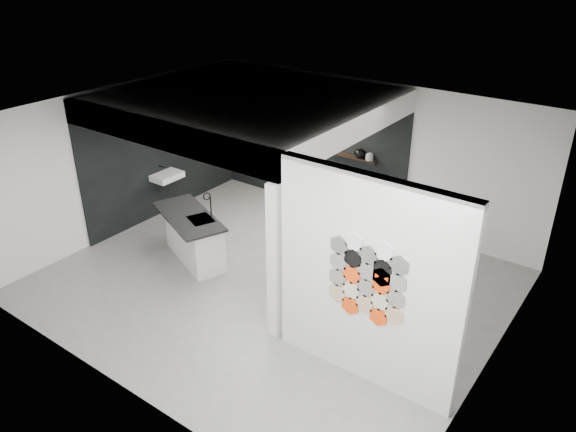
# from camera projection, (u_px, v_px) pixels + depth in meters

# --- Properties ---
(floor) EXTENTS (7.00, 6.00, 0.01)m
(floor) POSITION_uv_depth(u_px,v_px,m) (272.00, 283.00, 9.26)
(floor) COLOR slate
(partition_panel) EXTENTS (2.45, 0.15, 2.80)m
(partition_panel) POSITION_uv_depth(u_px,v_px,m) (367.00, 283.00, 6.73)
(partition_panel) COLOR silver
(partition_panel) RESTS_ON floor
(bay_clad_back) EXTENTS (4.40, 0.04, 2.35)m
(bay_clad_back) POSITION_uv_depth(u_px,v_px,m) (309.00, 150.00, 11.56)
(bay_clad_back) COLOR black
(bay_clad_back) RESTS_ON floor
(bay_clad_left) EXTENTS (0.04, 4.00, 2.35)m
(bay_clad_left) POSITION_uv_depth(u_px,v_px,m) (165.00, 156.00, 11.28)
(bay_clad_left) COLOR black
(bay_clad_left) RESTS_ON floor
(bulkhead) EXTENTS (4.40, 4.00, 0.40)m
(bulkhead) POSITION_uv_depth(u_px,v_px,m) (246.00, 106.00, 9.52)
(bulkhead) COLOR silver
(bulkhead) RESTS_ON corner_column
(corner_column) EXTENTS (0.16, 0.16, 2.35)m
(corner_column) POSITION_uv_depth(u_px,v_px,m) (275.00, 263.00, 7.57)
(corner_column) COLOR silver
(corner_column) RESTS_ON floor
(fascia_beam) EXTENTS (4.40, 0.16, 0.40)m
(fascia_beam) POSITION_uv_depth(u_px,v_px,m) (161.00, 135.00, 8.13)
(fascia_beam) COLOR silver
(fascia_beam) RESTS_ON corner_column
(wall_basin) EXTENTS (0.40, 0.60, 0.12)m
(wall_basin) POSITION_uv_depth(u_px,v_px,m) (167.00, 176.00, 11.16)
(wall_basin) COLOR silver
(wall_basin) RESTS_ON bay_clad_left
(display_shelf) EXTENTS (3.00, 0.15, 0.04)m
(display_shelf) POSITION_uv_depth(u_px,v_px,m) (310.00, 147.00, 11.37)
(display_shelf) COLOR black
(display_shelf) RESTS_ON bay_clad_back
(kitchen_island) EXTENTS (1.81, 1.32, 1.33)m
(kitchen_island) POSITION_uv_depth(u_px,v_px,m) (194.00, 236.00, 9.76)
(kitchen_island) COLOR silver
(kitchen_island) RESTS_ON floor
(stockpot) EXTENTS (0.27, 0.27, 0.18)m
(stockpot) POSITION_uv_depth(u_px,v_px,m) (272.00, 133.00, 11.84)
(stockpot) COLOR black
(stockpot) RESTS_ON display_shelf
(kettle) EXTENTS (0.26, 0.26, 0.18)m
(kettle) POSITION_uv_depth(u_px,v_px,m) (360.00, 153.00, 10.73)
(kettle) COLOR black
(kettle) RESTS_ON display_shelf
(glass_bowl) EXTENTS (0.19, 0.19, 0.11)m
(glass_bowl) POSITION_uv_depth(u_px,v_px,m) (370.00, 157.00, 10.63)
(glass_bowl) COLOR gray
(glass_bowl) RESTS_ON display_shelf
(glass_vase) EXTENTS (0.12, 0.12, 0.13)m
(glass_vase) POSITION_uv_depth(u_px,v_px,m) (370.00, 157.00, 10.63)
(glass_vase) COLOR gray
(glass_vase) RESTS_ON display_shelf
(bottle_dark) EXTENTS (0.07, 0.07, 0.16)m
(bottle_dark) POSITION_uv_depth(u_px,v_px,m) (303.00, 140.00, 11.43)
(bottle_dark) COLOR black
(bottle_dark) RESTS_ON display_shelf
(utensil_cup) EXTENTS (0.12, 0.12, 0.11)m
(utensil_cup) POSITION_uv_depth(u_px,v_px,m) (276.00, 135.00, 11.80)
(utensil_cup) COLOR black
(utensil_cup) RESTS_ON display_shelf
(hex_tile_cluster) EXTENTS (1.04, 0.02, 1.16)m
(hex_tile_cluster) POSITION_uv_depth(u_px,v_px,m) (367.00, 280.00, 6.61)
(hex_tile_cluster) COLOR tan
(hex_tile_cluster) RESTS_ON partition_panel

